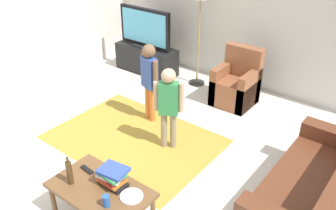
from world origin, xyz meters
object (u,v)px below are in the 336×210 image
Objects in this scene: tv_stand at (147,59)px; soda_can at (106,201)px; book_stack at (112,176)px; bottle at (69,172)px; coffee_table at (100,192)px; armchair at (237,85)px; child_near_tv at (149,76)px; plate at (132,196)px; child_center at (169,102)px; couch at (319,195)px; tv at (145,28)px; tv_remote at (87,170)px.

tv_stand is 3.93m from soda_can.
bottle is at bearing -144.39° from book_stack.
coffee_table is 8.33× the size of soda_can.
armchair is 3.16m from bottle.
child_near_tv is 2.01m from bottle.
book_stack reaches higher than tv_stand.
armchair reaches higher than plate.
soda_can reaches higher than plate.
book_stack is 0.29m from soda_can.
soda_can is (0.36, -3.15, 0.18)m from armchair.
child_center is at bearing 103.40° from book_stack.
book_stack is at bearing 125.02° from soda_can.
couch is 1.55× the size of child_near_tv.
soda_can is at bearing -59.80° from child_near_tv.
bottle is (-1.95, -1.48, 0.26)m from couch.
coffee_table is (0.89, -1.79, -0.33)m from child_near_tv.
soda_can is (0.50, 0.00, -0.07)m from bottle.
tv_stand is 1.79m from child_near_tv.
tv is 2.45m from child_center.
child_near_tv is at bearing 116.49° from coffee_table.
armchair is 2.99× the size of book_stack.
tv is 1.22× the size of armchair.
book_stack is 0.28m from plate.
plate is (2.38, -2.94, -0.42)m from tv.
book_stack is at bearing 35.61° from bottle.
child_center is 1.45m from plate.
tv_stand is at bearing 119.24° from bottle.
tv_stand is 3.66m from bottle.
coffee_table is at bearing -140.90° from couch.
plate is at bearing 17.34° from coffee_table.
child_near_tv reaches higher than coffee_table.
armchair is 1.50m from child_near_tv.
book_stack is (0.20, -2.91, 0.22)m from armchair.
bottle is (1.78, -3.16, -0.30)m from tv.
tv is at bearing 119.40° from bottle.
child_center is (1.81, -1.64, -0.18)m from tv.
armchair is at bearing 99.01° from plate.
tv_stand is at bearing 126.15° from tv_remote.
tv_stand is 0.67× the size of couch.
child_near_tv is (1.17, -1.27, 0.45)m from tv_stand.
bottle is at bearing -142.86° from couch.
tv_remote is 1.42× the size of soda_can.
plate is at bearing -80.99° from armchair.
tv is at bearing 126.33° from tv_remote.
tv_remote is 0.57m from soda_can.
plate is (0.10, 0.22, -0.05)m from soda_can.
bottle is at bearing -159.87° from plate.
tv is at bearing 128.99° from plate.
armchair is at bearing 58.67° from child_near_tv.
coffee_table is (2.06, -3.06, 0.13)m from tv_stand.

